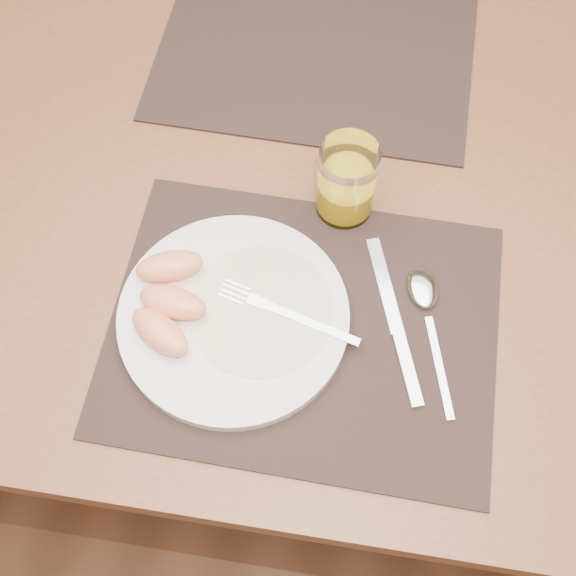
% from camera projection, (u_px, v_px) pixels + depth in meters
% --- Properties ---
extents(ground, '(5.00, 5.00, 0.00)m').
position_uv_depth(ground, '(301.00, 373.00, 1.62)').
color(ground, brown).
rests_on(ground, ground).
extents(table, '(1.40, 0.90, 0.75)m').
position_uv_depth(table, '(308.00, 209.00, 1.02)').
color(table, brown).
rests_on(table, ground).
extents(placemat_near, '(0.46, 0.36, 0.00)m').
position_uv_depth(placemat_near, '(303.00, 327.00, 0.85)').
color(placemat_near, '#2E211C').
rests_on(placemat_near, table).
extents(placemat_far, '(0.46, 0.36, 0.00)m').
position_uv_depth(placemat_far, '(316.00, 49.00, 1.05)').
color(placemat_far, '#2E211C').
rests_on(placemat_far, table).
extents(plate, '(0.27, 0.27, 0.02)m').
position_uv_depth(plate, '(234.00, 317.00, 0.84)').
color(plate, white).
rests_on(plate, placemat_near).
extents(plate_dressing, '(0.17, 0.17, 0.00)m').
position_uv_depth(plate_dressing, '(260.00, 309.00, 0.84)').
color(plate_dressing, white).
rests_on(plate_dressing, plate).
extents(fork, '(0.17, 0.06, 0.00)m').
position_uv_depth(fork, '(277.00, 309.00, 0.83)').
color(fork, silver).
rests_on(fork, plate).
extents(knife, '(0.09, 0.21, 0.01)m').
position_uv_depth(knife, '(398.00, 333.00, 0.84)').
color(knife, silver).
rests_on(knife, placemat_near).
extents(spoon, '(0.07, 0.19, 0.01)m').
position_uv_depth(spoon, '(425.00, 299.00, 0.85)').
color(spoon, silver).
rests_on(spoon, placemat_near).
extents(juice_glass, '(0.07, 0.07, 0.11)m').
position_uv_depth(juice_glass, '(346.00, 184.00, 0.88)').
color(juice_glass, white).
rests_on(juice_glass, placemat_near).
extents(grapefruit_wedges, '(0.10, 0.15, 0.03)m').
position_uv_depth(grapefruit_wedges, '(168.00, 300.00, 0.82)').
color(grapefruit_wedges, '#FF9668').
rests_on(grapefruit_wedges, plate).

